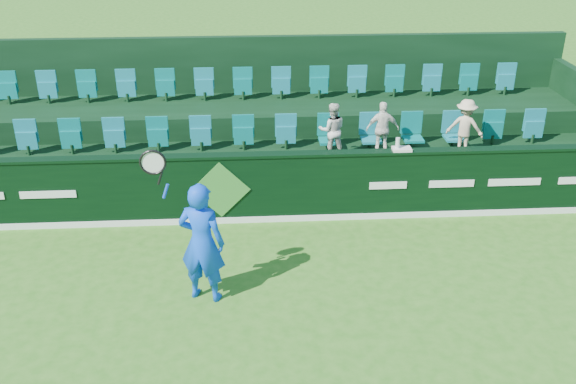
{
  "coord_description": "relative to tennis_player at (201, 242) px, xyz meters",
  "views": [
    {
      "loc": [
        0.58,
        -6.72,
        5.79
      ],
      "look_at": [
        1.17,
        2.8,
        1.15
      ],
      "focal_mm": 40.0,
      "sensor_mm": 36.0,
      "label": 1
    }
  ],
  "objects": [
    {
      "name": "stand_tier_back",
      "position": [
        0.19,
        5.46,
        -0.33
      ],
      "size": [
        16.0,
        1.8,
        1.3
      ],
      "primitive_type": "cube",
      "color": "black",
      "rests_on": "ground"
    },
    {
      "name": "tennis_player",
      "position": [
        0.0,
        0.0,
        0.0
      ],
      "size": [
        1.23,
        0.65,
        2.55
      ],
      "color": "blue",
      "rests_on": "ground"
    },
    {
      "name": "seat_row_front",
      "position": [
        0.19,
        3.96,
        0.12
      ],
      "size": [
        13.5,
        0.5,
        0.6
      ],
      "primitive_type": "cube",
      "color": "#086E6A",
      "rests_on": "stand_tier_front"
    },
    {
      "name": "spectator_middle",
      "position": [
        3.39,
        3.58,
        0.38
      ],
      "size": [
        0.66,
        0.3,
        1.11
      ],
      "primitive_type": "imported",
      "rotation": [
        0.0,
        0.0,
        3.1
      ],
      "color": "white",
      "rests_on": "stand_tier_front"
    },
    {
      "name": "seat_row_back",
      "position": [
        0.19,
        5.76,
        0.62
      ],
      "size": [
        13.5,
        0.5,
        0.6
      ],
      "primitive_type": "cube",
      "color": "#086E6A",
      "rests_on": "stand_tier_back"
    },
    {
      "name": "towel",
      "position": [
        3.52,
        2.46,
        0.4
      ],
      "size": [
        0.34,
        0.22,
        0.05
      ],
      "primitive_type": "cube",
      "color": "silver",
      "rests_on": "sponsor_hoarding"
    },
    {
      "name": "stand_rear",
      "position": [
        0.19,
        5.9,
        0.24
      ],
      "size": [
        16.0,
        4.1,
        2.6
      ],
      "color": "black",
      "rests_on": "ground"
    },
    {
      "name": "ground",
      "position": [
        0.19,
        -1.54,
        -0.98
      ],
      "size": [
        60.0,
        60.0,
        0.0
      ],
      "primitive_type": "plane",
      "color": "#2C6B19",
      "rests_on": "ground"
    },
    {
      "name": "spectator_right",
      "position": [
        5.05,
        3.58,
        0.39
      ],
      "size": [
        0.84,
        0.68,
        1.13
      ],
      "primitive_type": "imported",
      "rotation": [
        0.0,
        0.0,
        2.71
      ],
      "color": "beige",
      "rests_on": "stand_tier_front"
    },
    {
      "name": "drinks_bottle",
      "position": [
        3.44,
        2.46,
        0.5
      ],
      "size": [
        0.08,
        0.08,
        0.25
      ],
      "primitive_type": "cylinder",
      "color": "silver",
      "rests_on": "sponsor_hoarding"
    },
    {
      "name": "sponsor_hoarding",
      "position": [
        0.19,
        2.45,
        -0.3
      ],
      "size": [
        16.0,
        0.25,
        1.35
      ],
      "color": "black",
      "rests_on": "ground"
    },
    {
      "name": "spectator_left",
      "position": [
        2.38,
        3.58,
        0.38
      ],
      "size": [
        0.54,
        0.42,
        1.11
      ],
      "primitive_type": "imported",
      "rotation": [
        0.0,
        0.0,
        3.15
      ],
      "color": "silver",
      "rests_on": "stand_tier_front"
    },
    {
      "name": "stand_tier_front",
      "position": [
        0.19,
        3.56,
        -0.58
      ],
      "size": [
        16.0,
        2.0,
        0.8
      ],
      "primitive_type": "cube",
      "color": "black",
      "rests_on": "ground"
    }
  ]
}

